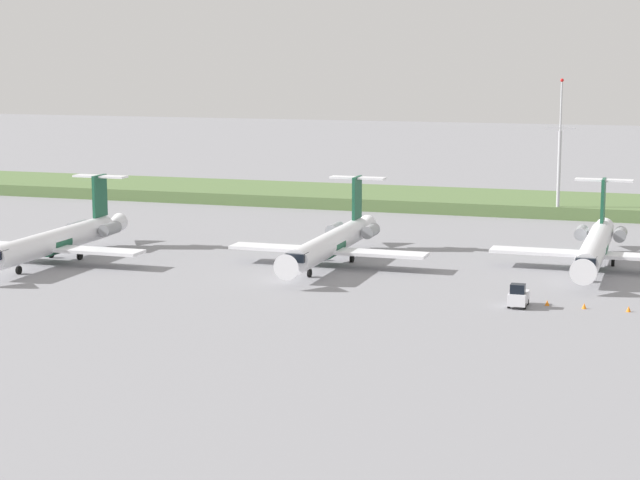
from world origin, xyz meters
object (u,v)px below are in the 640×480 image
object	(u,v)px
regional_jet_second	(332,242)
antenna_mast	(559,161)
regional_jet_nearest	(57,240)
regional_jet_third	(595,246)
safety_cone_mid_marker	(584,306)
safety_cone_rear_marker	(629,309)
baggage_tug	(518,296)
safety_cone_front_marker	(547,303)

from	to	relation	value
regional_jet_second	antenna_mast	bearing A→B (deg)	64.44
regional_jet_nearest	regional_jet_third	world-z (taller)	same
regional_jet_third	safety_cone_mid_marker	size ratio (longest dim) A/B	56.36
regional_jet_second	antenna_mast	world-z (taller)	antenna_mast
antenna_mast	safety_cone_rear_marker	bearing A→B (deg)	-77.64
baggage_tug	safety_cone_front_marker	xyz separation A→B (m)	(2.58, 1.39, -0.73)
baggage_tug	safety_cone_mid_marker	bearing A→B (deg)	10.32
safety_cone_front_marker	regional_jet_nearest	bearing A→B (deg)	173.84
regional_jet_third	regional_jet_nearest	bearing A→B (deg)	-166.14
regional_jet_third	safety_cone_front_marker	size ratio (longest dim) A/B	56.36
regional_jet_second	safety_cone_mid_marker	distance (m)	32.90
safety_cone_mid_marker	safety_cone_rear_marker	bearing A→B (deg)	-0.77
baggage_tug	safety_cone_rear_marker	bearing A→B (deg)	5.92
safety_cone_front_marker	regional_jet_second	bearing A→B (deg)	151.32
regional_jet_second	regional_jet_nearest	bearing A→B (deg)	-165.27
safety_cone_mid_marker	antenna_mast	bearing A→B (deg)	98.50
antenna_mast	regional_jet_second	bearing A→B (deg)	-115.56
safety_cone_front_marker	safety_cone_mid_marker	distance (m)	3.50
regional_jet_nearest	regional_jet_third	size ratio (longest dim) A/B	1.00
regional_jet_nearest	antenna_mast	world-z (taller)	antenna_mast
baggage_tug	safety_cone_front_marker	distance (m)	3.02
antenna_mast	regional_jet_third	bearing A→B (deg)	-77.73
regional_jet_third	antenna_mast	world-z (taller)	antenna_mast
regional_jet_nearest	antenna_mast	xyz separation A→B (m)	(51.53, 51.55, 5.93)
regional_jet_nearest	regional_jet_third	bearing A→B (deg)	13.86
regional_jet_third	baggage_tug	size ratio (longest dim) A/B	9.69
antenna_mast	safety_cone_rear_marker	distance (m)	59.96
antenna_mast	safety_cone_rear_marker	world-z (taller)	antenna_mast
regional_jet_second	antenna_mast	distance (m)	48.55
regional_jet_nearest	baggage_tug	size ratio (longest dim) A/B	9.69
safety_cone_front_marker	safety_cone_rear_marker	distance (m)	7.54
regional_jet_nearest	baggage_tug	world-z (taller)	regional_jet_nearest
regional_jet_third	safety_cone_mid_marker	world-z (taller)	regional_jet_third
regional_jet_second	safety_cone_mid_marker	bearing A→B (deg)	-26.21
regional_jet_nearest	antenna_mast	bearing A→B (deg)	45.01
regional_jet_nearest	safety_cone_rear_marker	size ratio (longest dim) A/B	56.36
regional_jet_nearest	baggage_tug	bearing A→B (deg)	-7.90
baggage_tug	safety_cone_front_marker	size ratio (longest dim) A/B	5.82
regional_jet_nearest	safety_cone_front_marker	size ratio (longest dim) A/B	56.36
regional_jet_second	regional_jet_third	bearing A→B (deg)	12.92
regional_jet_nearest	safety_cone_mid_marker	distance (m)	60.58
regional_jet_nearest	antenna_mast	distance (m)	73.14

